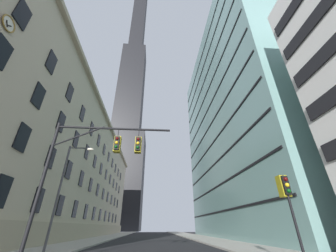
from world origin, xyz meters
TOP-DOWN VIEW (x-y plane):
  - station_building at (-17.99, 31.39)m, footprint 14.67×74.79m
  - dark_skyscraper at (-17.11, 98.78)m, footprint 23.13×23.13m
  - glass_office_midrise at (18.28, 27.51)m, footprint 14.67×40.56m
  - traffic_signal_mast at (-3.65, 4.41)m, footprint 7.42×0.63m
  - traffic_light_near_right at (6.38, 2.29)m, footprint 0.40×0.63m
  - street_lamppost at (-7.49, 9.70)m, footprint 2.19×0.32m

SIDE VIEW (x-z plane):
  - traffic_light_near_right at x=6.38m, z-range 1.35..5.29m
  - street_lamppost at x=-7.49m, z-range 0.87..8.94m
  - traffic_signal_mast at x=-3.65m, z-range 1.74..9.33m
  - station_building at x=-17.99m, z-range -0.02..23.57m
  - glass_office_midrise at x=18.28m, z-range 0.00..44.27m
  - dark_skyscraper at x=-17.11m, z-range -48.88..188.65m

